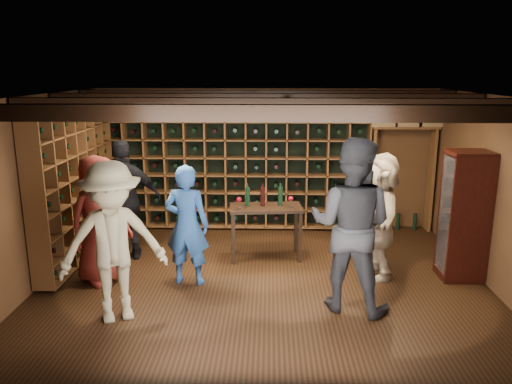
{
  "coord_description": "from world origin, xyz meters",
  "views": [
    {
      "loc": [
        0.08,
        -6.36,
        2.82
      ],
      "look_at": [
        -0.11,
        0.2,
        1.2
      ],
      "focal_mm": 35.0,
      "sensor_mm": 36.0,
      "label": 1
    }
  ],
  "objects_px": {
    "guest_beige": "(378,215)",
    "tasting_table": "(265,212)",
    "guest_woman_black": "(125,201)",
    "man_blue_shirt": "(187,225)",
    "man_grey_suit": "(351,225)",
    "display_cabinet": "(464,218)",
    "guest_red_floral": "(100,220)",
    "guest_khaki": "(113,243)"
  },
  "relations": [
    {
      "from": "guest_beige",
      "to": "tasting_table",
      "type": "bearing_deg",
      "value": -114.01
    },
    {
      "from": "guest_woman_black",
      "to": "man_blue_shirt",
      "type": "bearing_deg",
      "value": 129.1
    },
    {
      "from": "man_grey_suit",
      "to": "guest_beige",
      "type": "bearing_deg",
      "value": -95.77
    },
    {
      "from": "display_cabinet",
      "to": "man_grey_suit",
      "type": "distance_m",
      "value": 1.94
    },
    {
      "from": "guest_red_floral",
      "to": "tasting_table",
      "type": "relative_size",
      "value": 1.55
    },
    {
      "from": "guest_red_floral",
      "to": "tasting_table",
      "type": "distance_m",
      "value": 2.4
    },
    {
      "from": "guest_beige",
      "to": "man_blue_shirt",
      "type": "bearing_deg",
      "value": -85.26
    },
    {
      "from": "display_cabinet",
      "to": "guest_khaki",
      "type": "bearing_deg",
      "value": -163.43
    },
    {
      "from": "man_blue_shirt",
      "to": "man_grey_suit",
      "type": "bearing_deg",
      "value": 169.92
    },
    {
      "from": "display_cabinet",
      "to": "man_blue_shirt",
      "type": "distance_m",
      "value": 3.74
    },
    {
      "from": "man_grey_suit",
      "to": "man_blue_shirt",
      "type": "bearing_deg",
      "value": 4.72
    },
    {
      "from": "man_blue_shirt",
      "to": "man_grey_suit",
      "type": "relative_size",
      "value": 0.78
    },
    {
      "from": "man_grey_suit",
      "to": "guest_khaki",
      "type": "bearing_deg",
      "value": 30.18
    },
    {
      "from": "guest_woman_black",
      "to": "tasting_table",
      "type": "xyz_separation_m",
      "value": [
        2.1,
        0.08,
        -0.18
      ]
    },
    {
      "from": "display_cabinet",
      "to": "guest_beige",
      "type": "bearing_deg",
      "value": 176.81
    },
    {
      "from": "man_grey_suit",
      "to": "guest_beige",
      "type": "xyz_separation_m",
      "value": [
        0.54,
        1.01,
        -0.17
      ]
    },
    {
      "from": "man_grey_suit",
      "to": "tasting_table",
      "type": "xyz_separation_m",
      "value": [
        -1.02,
        1.61,
        -0.31
      ]
    },
    {
      "from": "man_blue_shirt",
      "to": "guest_woman_black",
      "type": "distance_m",
      "value": 1.38
    },
    {
      "from": "display_cabinet",
      "to": "guest_woman_black",
      "type": "bearing_deg",
      "value": 172.98
    },
    {
      "from": "guest_beige",
      "to": "guest_woman_black",
      "type": "bearing_deg",
      "value": -101.1
    },
    {
      "from": "man_grey_suit",
      "to": "guest_woman_black",
      "type": "relative_size",
      "value": 1.14
    },
    {
      "from": "man_blue_shirt",
      "to": "guest_beige",
      "type": "bearing_deg",
      "value": -164.64
    },
    {
      "from": "display_cabinet",
      "to": "guest_khaki",
      "type": "relative_size",
      "value": 0.94
    },
    {
      "from": "guest_khaki",
      "to": "guest_beige",
      "type": "height_order",
      "value": "guest_khaki"
    },
    {
      "from": "man_blue_shirt",
      "to": "display_cabinet",
      "type": "bearing_deg",
      "value": -167.92
    },
    {
      "from": "man_blue_shirt",
      "to": "man_grey_suit",
      "type": "distance_m",
      "value": 2.17
    },
    {
      "from": "display_cabinet",
      "to": "guest_khaki",
      "type": "height_order",
      "value": "guest_khaki"
    },
    {
      "from": "man_grey_suit",
      "to": "guest_khaki",
      "type": "distance_m",
      "value": 2.74
    },
    {
      "from": "man_grey_suit",
      "to": "guest_khaki",
      "type": "relative_size",
      "value": 1.12
    },
    {
      "from": "display_cabinet",
      "to": "guest_red_floral",
      "type": "relative_size",
      "value": 1.0
    },
    {
      "from": "guest_red_floral",
      "to": "guest_beige",
      "type": "distance_m",
      "value": 3.78
    },
    {
      "from": "guest_woman_black",
      "to": "guest_khaki",
      "type": "relative_size",
      "value": 0.98
    },
    {
      "from": "guest_beige",
      "to": "display_cabinet",
      "type": "bearing_deg",
      "value": 83.9
    },
    {
      "from": "display_cabinet",
      "to": "man_grey_suit",
      "type": "bearing_deg",
      "value": -150.69
    },
    {
      "from": "man_grey_suit",
      "to": "display_cabinet",
      "type": "bearing_deg",
      "value": -128.17
    },
    {
      "from": "man_grey_suit",
      "to": "guest_woman_black",
      "type": "bearing_deg",
      "value": -3.67
    },
    {
      "from": "man_blue_shirt",
      "to": "tasting_table",
      "type": "bearing_deg",
      "value": -129.63
    },
    {
      "from": "man_blue_shirt",
      "to": "tasting_table",
      "type": "xyz_separation_m",
      "value": [
        1.03,
        0.95,
        -0.09
      ]
    },
    {
      "from": "guest_khaki",
      "to": "man_grey_suit",
      "type": "bearing_deg",
      "value": -16.4
    },
    {
      "from": "guest_woman_black",
      "to": "guest_beige",
      "type": "relative_size",
      "value": 1.05
    },
    {
      "from": "man_blue_shirt",
      "to": "guest_beige",
      "type": "relative_size",
      "value": 0.93
    },
    {
      "from": "guest_khaki",
      "to": "man_blue_shirt",
      "type": "bearing_deg",
      "value": 32.9
    }
  ]
}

